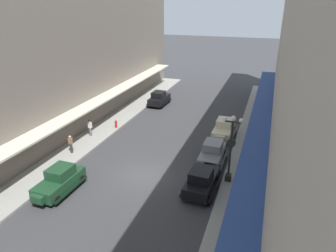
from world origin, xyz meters
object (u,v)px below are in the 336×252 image
Objects in this scene: lamp_post_with_clock at (231,146)px; pedestrian_0 at (254,111)px; parked_car_1 at (59,180)px; fire_hydrant at (116,124)px; parked_car_4 at (202,180)px; parked_car_2 at (212,153)px; parked_car_0 at (224,128)px; parked_car_3 at (159,98)px; pedestrian_2 at (71,144)px; pedestrian_1 at (90,128)px.

lamp_post_with_clock reaches higher than pedestrian_0.
pedestrian_0 is (11.85, 18.97, 0.05)m from parked_car_1.
parked_car_1 reaches higher than fire_hydrant.
parked_car_4 is 3.19m from lamp_post_with_clock.
parked_car_2 is at bearing -102.43° from pedestrian_0.
parked_car_1 reaches higher than pedestrian_0.
parked_car_1 is 1.00× the size of parked_car_2.
parked_car_0 is at bearing 101.95° from lamp_post_with_clock.
parked_car_3 is 9.05m from fire_hydrant.
lamp_post_with_clock is 14.02m from pedestrian_0.
pedestrian_2 is (-13.75, -0.05, -2.00)m from lamp_post_with_clock.
pedestrian_1 is (-3.07, 8.74, 0.07)m from parked_car_1.
parked_car_2 reaches higher than pedestrian_2.
parked_car_2 is at bearing 39.01° from parked_car_1.
parked_car_4 is 13.82m from fire_hydrant.
pedestrian_1 is at bearing -103.95° from parked_car_3.
parked_car_2 is 2.60× the size of pedestrian_0.
parked_car_3 is (-9.56, 7.32, 0.00)m from parked_car_0.
parked_car_1 is at bearing -160.87° from parked_car_4.
parked_car_4 is at bearing -89.61° from parked_car_0.
parked_car_0 is at bearing 54.26° from parked_car_1.
pedestrian_2 is (-2.69, 5.07, 0.05)m from parked_car_1.
pedestrian_2 is at bearing 171.60° from parked_car_4.
pedestrian_2 is (-12.03, -2.49, 0.05)m from parked_car_2.
lamp_post_with_clock is at bearing 24.84° from parked_car_1.
parked_car_0 and parked_car_4 have the same top height.
parked_car_2 is 12.29m from pedestrian_2.
pedestrian_0 is (0.79, 13.85, -2.00)m from lamp_post_with_clock.
parked_car_0 is 0.99× the size of parked_car_3.
pedestrian_2 is (-14.54, -13.90, 0.00)m from pedestrian_0.
parked_car_3 reaches higher than pedestrian_1.
pedestrian_2 reaches higher than fire_hydrant.
pedestrian_1 is 3.69m from pedestrian_2.
parked_car_2 is 4.29m from parked_car_4.
pedestrian_2 is at bearing -99.33° from parked_car_3.
pedestrian_2 is (-12.14, 1.79, 0.05)m from parked_car_4.
parked_car_3 is 1.00× the size of parked_car_4.
fire_hydrant is at bearing 143.76° from parked_car_4.
fire_hydrant is 0.50× the size of pedestrian_0.
parked_car_4 is (9.45, 3.28, 0.00)m from parked_car_1.
parked_car_1 and parked_car_2 have the same top height.
parked_car_2 is at bearing 91.48° from parked_car_4.
fire_hydrant is at bearing 153.62° from lamp_post_with_clock.
fire_hydrant is 3.06m from pedestrian_1.
parked_car_4 reaches higher than pedestrian_1.
parked_car_2 reaches higher than pedestrian_0.
parked_car_4 is at bearing -36.24° from fire_hydrant.
parked_car_0 is 5.47m from parked_car_2.
parked_car_1 is 2.61× the size of pedestrian_0.
parked_car_0 is at bearing 19.03° from pedestrian_1.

